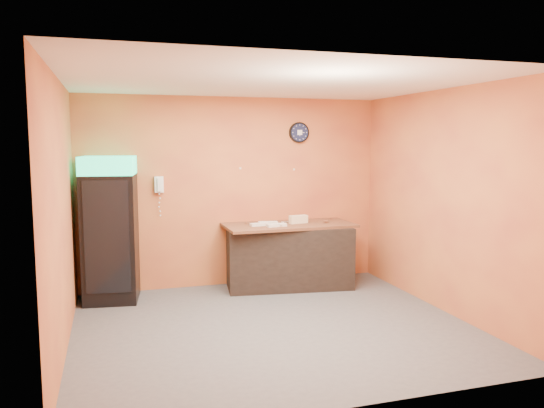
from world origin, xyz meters
name	(u,v)px	position (x,y,z in m)	size (l,w,h in m)	color
floor	(273,326)	(0.00, 0.00, 0.00)	(4.50, 4.50, 0.00)	#47474C
back_wall	(234,192)	(0.00, 2.00, 1.40)	(4.50, 0.02, 2.80)	#D57D3C
left_wall	(61,216)	(-2.25, 0.00, 1.40)	(0.02, 4.00, 2.80)	#D57D3C
right_wall	(444,201)	(2.25, 0.00, 1.40)	(0.02, 4.00, 2.80)	#D57D3C
ceiling	(273,82)	(0.00, 0.00, 2.80)	(4.50, 4.00, 0.02)	white
beverage_cooler	(111,231)	(-1.78, 1.61, 0.95)	(0.77, 0.77, 1.95)	black
prep_counter	(289,256)	(0.73, 1.60, 0.45)	(1.81, 0.80, 0.90)	black
wall_clock	(299,132)	(1.02, 1.97, 2.28)	(0.31, 0.06, 0.31)	black
wall_phone	(159,184)	(-1.10, 1.95, 1.54)	(0.12, 0.11, 0.23)	white
butcher_paper	(289,225)	(0.73, 1.60, 0.92)	(1.89, 0.87, 0.04)	brown
sub_roll_stack	(298,219)	(0.88, 1.60, 1.00)	(0.29, 0.14, 0.12)	beige
wrapped_sandwich_left	(259,224)	(0.27, 1.54, 0.96)	(0.27, 0.10, 0.04)	silver
wrapped_sandwich_mid	(276,225)	(0.48, 1.40, 0.96)	(0.28, 0.11, 0.04)	silver
wrapped_sandwich_right	(268,223)	(0.43, 1.64, 0.96)	(0.28, 0.11, 0.04)	silver
kitchen_tool	(291,221)	(0.80, 1.70, 0.97)	(0.06, 0.06, 0.06)	silver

